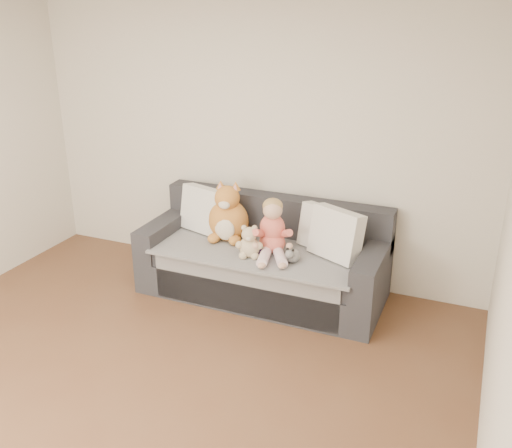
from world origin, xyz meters
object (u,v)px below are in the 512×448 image
at_px(plush_cat, 228,217).
at_px(teddy_bear, 249,244).
at_px(sippy_cup, 258,248).
at_px(sofa, 264,261).
at_px(toddler, 272,231).

xyz_separation_m(plush_cat, teddy_bear, (0.34, -0.30, -0.09)).
bearing_deg(sippy_cup, teddy_bear, -121.19).
height_order(sofa, teddy_bear, sofa).
distance_m(toddler, plush_cat, 0.52).
bearing_deg(teddy_bear, sofa, 66.35).
height_order(toddler, teddy_bear, toddler).
height_order(toddler, sippy_cup, toddler).
height_order(sofa, toddler, toddler).
bearing_deg(plush_cat, sippy_cup, -37.99).
distance_m(sofa, toddler, 0.42).
relative_size(teddy_bear, sippy_cup, 2.95).
bearing_deg(toddler, teddy_bear, -157.92).
height_order(sofa, sippy_cup, sofa).
xyz_separation_m(sofa, teddy_bear, (-0.03, -0.28, 0.28)).
bearing_deg(sippy_cup, plush_cat, 151.41).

